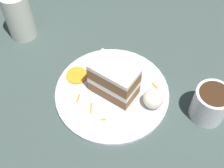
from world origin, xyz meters
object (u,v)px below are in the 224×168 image
Objects in this scene: cream_dollop at (153,99)px; cake_slice at (114,80)px; coffee_mug at (210,103)px; plate at (112,93)px; drinking_glass at (20,18)px; orange_garnish at (77,75)px.

cake_slice is at bearing 15.34° from cream_dollop.
cream_dollop is at bearing 30.25° from coffee_mug.
plate is 2.46× the size of cake_slice.
drinking_glass is 0.53m from coffee_mug.
coffee_mug is at bearing -70.63° from cake_slice.
coffee_mug reaches higher than orange_garnish.
cream_dollop is (-0.10, -0.03, 0.03)m from plate.
coffee_mug is at bearing -149.75° from cream_dollop.
cake_slice is 0.81× the size of drinking_glass.
cake_slice is at bearing 23.80° from coffee_mug.
plate is 0.10m from orange_garnish.
drinking_glass is at bearing -6.22° from orange_garnish.
coffee_mug is (-0.30, -0.11, 0.03)m from orange_garnish.
cake_slice reaches higher than orange_garnish.
drinking_glass is at bearing 9.46° from coffee_mug.
orange_garnish is (0.19, 0.05, -0.02)m from cream_dollop.
plate is 0.10m from cream_dollop.
cream_dollop is (-0.09, -0.03, -0.02)m from cake_slice.
cake_slice is 2.11× the size of orange_garnish.
drinking_glass is (0.22, -0.02, 0.05)m from orange_garnish.
plate is 5.21× the size of orange_garnish.
cream_dollop is 0.42m from drinking_glass.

